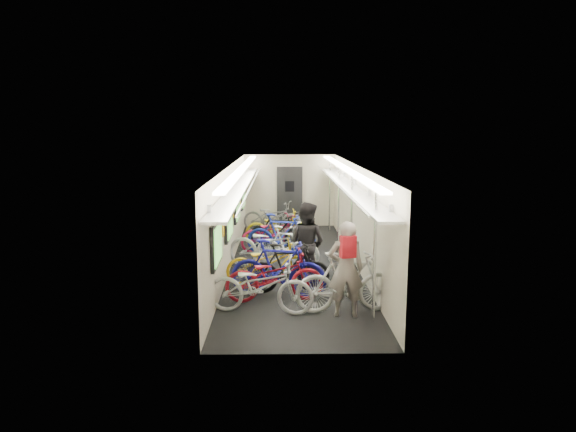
{
  "coord_description": "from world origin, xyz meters",
  "views": [
    {
      "loc": [
        -0.33,
        -12.06,
        3.27
      ],
      "look_at": [
        -0.13,
        0.26,
        1.15
      ],
      "focal_mm": 32.0,
      "sensor_mm": 36.0,
      "label": 1
    }
  ],
  "objects_px": {
    "passenger_mid": "(306,243)",
    "passenger_near": "(346,269)",
    "bicycle_0": "(260,286)",
    "backpack": "(348,247)",
    "bicycle_1": "(278,269)"
  },
  "relations": [
    {
      "from": "bicycle_1",
      "to": "passenger_mid",
      "type": "distance_m",
      "value": 1.1
    },
    {
      "from": "bicycle_0",
      "to": "passenger_mid",
      "type": "relative_size",
      "value": 1.09
    },
    {
      "from": "passenger_near",
      "to": "passenger_mid",
      "type": "distance_m",
      "value": 2.01
    },
    {
      "from": "bicycle_1",
      "to": "passenger_near",
      "type": "bearing_deg",
      "value": -120.02
    },
    {
      "from": "bicycle_1",
      "to": "passenger_near",
      "type": "distance_m",
      "value": 1.61
    },
    {
      "from": "bicycle_0",
      "to": "backpack",
      "type": "bearing_deg",
      "value": -90.89
    },
    {
      "from": "passenger_mid",
      "to": "passenger_near",
      "type": "bearing_deg",
      "value": 139.81
    },
    {
      "from": "bicycle_0",
      "to": "bicycle_1",
      "type": "distance_m",
      "value": 0.94
    },
    {
      "from": "bicycle_1",
      "to": "backpack",
      "type": "bearing_deg",
      "value": -122.61
    },
    {
      "from": "passenger_near",
      "to": "backpack",
      "type": "height_order",
      "value": "passenger_near"
    },
    {
      "from": "bicycle_0",
      "to": "passenger_near",
      "type": "relative_size",
      "value": 1.13
    },
    {
      "from": "bicycle_1",
      "to": "bicycle_0",
      "type": "bearing_deg",
      "value": 172.32
    },
    {
      "from": "passenger_near",
      "to": "bicycle_0",
      "type": "bearing_deg",
      "value": -5.93
    },
    {
      "from": "bicycle_0",
      "to": "passenger_mid",
      "type": "bearing_deg",
      "value": -17.55
    },
    {
      "from": "bicycle_1",
      "to": "passenger_mid",
      "type": "height_order",
      "value": "passenger_mid"
    }
  ]
}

